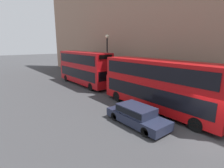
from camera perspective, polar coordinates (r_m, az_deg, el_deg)
ground_plane at (r=12.41m, az=28.50°, el=-15.70°), size 200.00×200.00×0.00m
bus_leading at (r=15.23m, az=14.84°, el=0.21°), size 2.59×11.22×4.32m
bus_second_in_queue at (r=24.78m, az=-9.11°, el=5.55°), size 2.59×10.40×4.57m
car_dark_sedan at (r=12.70m, az=8.06°, el=-9.89°), size 1.88×4.74×1.36m
street_lamp at (r=23.40m, az=-1.58°, el=9.36°), size 0.44×0.44×6.80m
pedestrian at (r=18.99m, az=11.29°, el=-2.27°), size 0.36×0.36×1.58m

